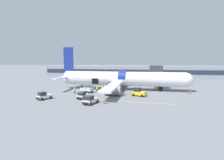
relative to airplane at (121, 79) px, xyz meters
name	(u,v)px	position (x,y,z in m)	size (l,w,h in m)	color
ground_plane	(113,93)	(-1.12, -5.12, -2.82)	(500.00, 500.00, 0.00)	slate
apron_marking_line	(122,101)	(2.14, -12.72, -2.81)	(19.21, 1.24, 0.01)	yellow
terminal_strip	(130,71)	(-1.12, 36.44, -0.17)	(78.24, 11.81, 5.29)	gray
jet_bridge_stub	(155,71)	(8.93, 5.78, 1.86)	(3.34, 9.87, 6.27)	#4C4C51
airplane	(121,79)	(0.00, 0.00, 0.00)	(34.56, 29.76, 11.12)	white
baggage_tug_lead	(83,96)	(-5.80, -11.97, -2.21)	(2.28, 3.10, 1.41)	silver
baggage_tug_mid	(139,92)	(4.93, -7.04, -2.05)	(3.36, 2.71, 1.80)	yellow
baggage_tug_rear	(90,100)	(-3.06, -15.67, -2.16)	(2.45, 3.54, 1.50)	silver
baggage_tug_spare	(44,96)	(-13.08, -13.99, -2.18)	(2.58, 3.16, 1.48)	white
baggage_cart_loading	(87,90)	(-7.18, -5.45, -2.26)	(3.91, 2.38, 1.15)	silver
ground_crew_loader_a	(103,88)	(-4.10, -2.73, -1.99)	(0.55, 0.46, 1.58)	black
ground_crew_loader_b	(97,89)	(-4.82, -5.14, -1.91)	(0.53, 0.58, 1.73)	#2D2D33
ground_crew_driver	(103,90)	(-3.28, -5.91, -2.01)	(0.45, 0.53, 1.54)	black
ground_crew_supervisor	(75,90)	(-9.50, -7.34, -1.97)	(0.46, 0.56, 1.62)	#2D2D33
safety_cone_nose	(191,92)	(16.62, -1.65, -2.47)	(0.52, 0.52, 0.74)	black
safety_cone_engine_left	(105,102)	(-0.51, -14.95, -2.48)	(0.54, 0.54, 0.72)	black
safety_cone_wingtip	(120,94)	(0.89, -7.05, -2.54)	(0.46, 0.46, 0.61)	black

